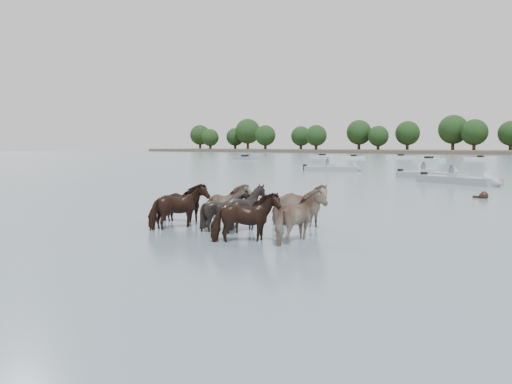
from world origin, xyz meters
The scene contains 8 objects.
ground centered at (0.00, 0.00, 0.00)m, with size 400.00×400.00×0.00m, color slate.
shoreline centered at (-70.00, 150.00, 0.50)m, with size 160.00×30.00×1.00m, color #4C4233.
pony_herd centered at (-1.60, -0.49, 0.59)m, with size 7.11×4.78×1.60m.
swimming_pony centered at (2.14, 14.29, 0.10)m, with size 0.72×0.44×0.44m.
motorboat_a centered at (-4.30, 28.43, 0.23)m, with size 5.47×2.22×1.92m.
motorboat_b centered at (-0.85, 23.43, 0.22)m, with size 6.39×4.09×1.92m.
motorboat_f centered at (-15.86, 34.58, 0.22)m, with size 5.83×3.76×1.92m.
treeline centered at (-65.66, 150.36, 6.54)m, with size 145.53×21.65×12.60m.
Camera 1 is at (8.20, -13.32, 2.61)m, focal length 37.50 mm.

